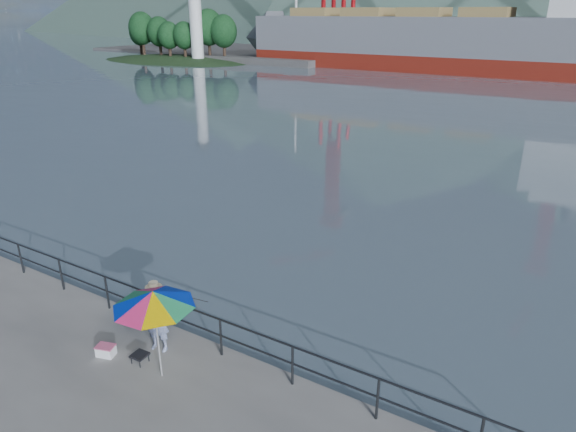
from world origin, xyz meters
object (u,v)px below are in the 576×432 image
(bulk_carrier, at_px, (455,40))
(beach_umbrella, at_px, (153,299))
(cooler_bag, at_px, (106,351))
(fisherman, at_px, (157,319))

(bulk_carrier, bearing_deg, beach_umbrella, -80.13)
(bulk_carrier, bearing_deg, cooler_bag, -81.51)
(beach_umbrella, bearing_deg, bulk_carrier, 99.87)
(beach_umbrella, relative_size, cooler_bag, 5.32)
(fisherman, height_order, bulk_carrier, bulk_carrier)
(beach_umbrella, xyz_separation_m, cooler_bag, (-1.68, -0.16, -1.90))
(beach_umbrella, bearing_deg, cooler_bag, -174.70)
(beach_umbrella, distance_m, bulk_carrier, 70.29)
(fisherman, bearing_deg, beach_umbrella, -57.72)
(cooler_bag, distance_m, bulk_carrier, 70.26)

